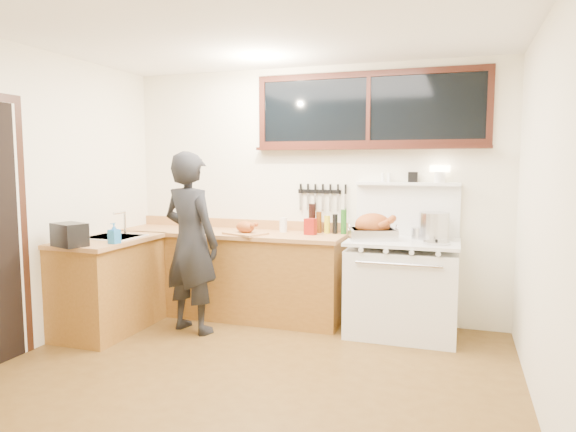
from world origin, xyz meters
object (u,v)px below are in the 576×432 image
(man, at_px, (191,243))
(cutting_board, at_px, (246,229))
(vintage_stove, at_px, (402,285))
(roast_turkey, at_px, (373,228))

(man, height_order, cutting_board, man)
(man, distance_m, cutting_board, 0.58)
(vintage_stove, relative_size, cutting_board, 3.42)
(cutting_board, bearing_deg, vintage_stove, 4.62)
(cutting_board, bearing_deg, roast_turkey, 3.81)
(vintage_stove, xyz_separation_m, roast_turkey, (-0.28, -0.04, 0.53))
(vintage_stove, height_order, cutting_board, vintage_stove)
(roast_turkey, bearing_deg, vintage_stove, 8.27)
(cutting_board, bearing_deg, man, -132.04)
(vintage_stove, height_order, roast_turkey, vintage_stove)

